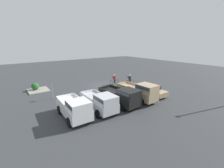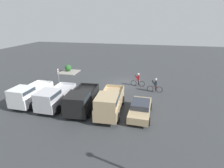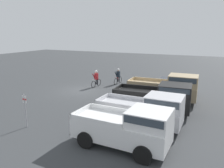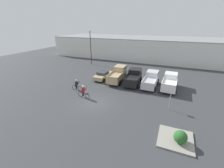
{
  "view_description": "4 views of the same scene",
  "coord_description": "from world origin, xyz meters",
  "px_view_note": "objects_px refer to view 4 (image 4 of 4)",
  "views": [
    {
      "loc": [
        13.3,
        20.92,
        7.12
      ],
      "look_at": [
        0.86,
        3.82,
        1.2
      ],
      "focal_mm": 24.0,
      "sensor_mm": 36.0,
      "label": 1
    },
    {
      "loc": [
        -3.22,
        22.46,
        8.3
      ],
      "look_at": [
        0.86,
        3.82,
        1.2
      ],
      "focal_mm": 28.0,
      "sensor_mm": 36.0,
      "label": 2
    },
    {
      "loc": [
        17.8,
        11.79,
        5.64
      ],
      "look_at": [
        0.86,
        3.82,
        1.2
      ],
      "focal_mm": 35.0,
      "sensor_mm": 36.0,
      "label": 3
    },
    {
      "loc": [
        8.52,
        -14.51,
        9.28
      ],
      "look_at": [
        0.86,
        3.82,
        1.2
      ],
      "focal_mm": 24.0,
      "sensor_mm": 36.0,
      "label": 4
    }
  ],
  "objects_px": {
    "cyclist_0": "(83,91)",
    "cyclist_1": "(77,85)",
    "pickup_truck_1": "(134,77)",
    "shrub": "(180,137)",
    "pickup_truck_2": "(151,79)",
    "pickup_truck_0": "(118,74)",
    "pickup_truck_3": "(170,82)",
    "fire_lane_sign": "(170,100)",
    "sedan_0": "(103,75)",
    "lamppost": "(91,45)"
  },
  "relations": [
    {
      "from": "cyclist_0",
      "to": "cyclist_1",
      "type": "height_order",
      "value": "cyclist_0"
    },
    {
      "from": "pickup_truck_1",
      "to": "cyclist_0",
      "type": "relative_size",
      "value": 2.99
    },
    {
      "from": "pickup_truck_1",
      "to": "shrub",
      "type": "height_order",
      "value": "pickup_truck_1"
    },
    {
      "from": "pickup_truck_1",
      "to": "pickup_truck_2",
      "type": "distance_m",
      "value": 2.83
    },
    {
      "from": "cyclist_0",
      "to": "pickup_truck_2",
      "type": "bearing_deg",
      "value": 45.26
    },
    {
      "from": "pickup_truck_0",
      "to": "pickup_truck_3",
      "type": "height_order",
      "value": "pickup_truck_0"
    },
    {
      "from": "cyclist_0",
      "to": "fire_lane_sign",
      "type": "height_order",
      "value": "fire_lane_sign"
    },
    {
      "from": "sedan_0",
      "to": "pickup_truck_1",
      "type": "bearing_deg",
      "value": 1.41
    },
    {
      "from": "pickup_truck_3",
      "to": "cyclist_1",
      "type": "xyz_separation_m",
      "value": [
        -12.59,
        -6.04,
        -0.23
      ]
    },
    {
      "from": "cyclist_0",
      "to": "shrub",
      "type": "distance_m",
      "value": 12.57
    },
    {
      "from": "cyclist_1",
      "to": "shrub",
      "type": "relative_size",
      "value": 1.7
    },
    {
      "from": "pickup_truck_0",
      "to": "lamppost",
      "type": "xyz_separation_m",
      "value": [
        -9.96,
        8.08,
        3.33
      ]
    },
    {
      "from": "pickup_truck_1",
      "to": "pickup_truck_2",
      "type": "xyz_separation_m",
      "value": [
        2.83,
        -0.01,
        -0.01
      ]
    },
    {
      "from": "shrub",
      "to": "pickup_truck_1",
      "type": "bearing_deg",
      "value": 121.04
    },
    {
      "from": "pickup_truck_0",
      "to": "shrub",
      "type": "bearing_deg",
      "value": -50.42
    },
    {
      "from": "cyclist_0",
      "to": "pickup_truck_0",
      "type": "bearing_deg",
      "value": 75.8
    },
    {
      "from": "sedan_0",
      "to": "lamppost",
      "type": "distance_m",
      "value": 11.68
    },
    {
      "from": "pickup_truck_1",
      "to": "pickup_truck_2",
      "type": "relative_size",
      "value": 1.06
    },
    {
      "from": "pickup_truck_0",
      "to": "shrub",
      "type": "distance_m",
      "value": 15.54
    },
    {
      "from": "pickup_truck_0",
      "to": "cyclist_0",
      "type": "relative_size",
      "value": 3.07
    },
    {
      "from": "pickup_truck_1",
      "to": "pickup_truck_2",
      "type": "height_order",
      "value": "pickup_truck_1"
    },
    {
      "from": "sedan_0",
      "to": "pickup_truck_0",
      "type": "height_order",
      "value": "pickup_truck_0"
    },
    {
      "from": "sedan_0",
      "to": "pickup_truck_2",
      "type": "bearing_deg",
      "value": 0.85
    },
    {
      "from": "pickup_truck_0",
      "to": "lamppost",
      "type": "height_order",
      "value": "lamppost"
    },
    {
      "from": "pickup_truck_2",
      "to": "pickup_truck_3",
      "type": "height_order",
      "value": "pickup_truck_3"
    },
    {
      "from": "sedan_0",
      "to": "cyclist_0",
      "type": "relative_size",
      "value": 2.4
    },
    {
      "from": "pickup_truck_0",
      "to": "cyclist_1",
      "type": "height_order",
      "value": "pickup_truck_0"
    },
    {
      "from": "pickup_truck_1",
      "to": "fire_lane_sign",
      "type": "height_order",
      "value": "pickup_truck_1"
    },
    {
      "from": "pickup_truck_2",
      "to": "cyclist_0",
      "type": "bearing_deg",
      "value": -134.74
    },
    {
      "from": "cyclist_1",
      "to": "fire_lane_sign",
      "type": "bearing_deg",
      "value": -1.88
    },
    {
      "from": "sedan_0",
      "to": "fire_lane_sign",
      "type": "bearing_deg",
      "value": -29.03
    },
    {
      "from": "pickup_truck_0",
      "to": "cyclist_0",
      "type": "xyz_separation_m",
      "value": [
        -1.99,
        -7.86,
        -0.29
      ]
    },
    {
      "from": "fire_lane_sign",
      "to": "lamppost",
      "type": "distance_m",
      "value": 24.07
    },
    {
      "from": "pickup_truck_0",
      "to": "fire_lane_sign",
      "type": "bearing_deg",
      "value": -37.45
    },
    {
      "from": "pickup_truck_0",
      "to": "sedan_0",
      "type": "bearing_deg",
      "value": -173.8
    },
    {
      "from": "sedan_0",
      "to": "cyclist_1",
      "type": "bearing_deg",
      "value": -103.02
    },
    {
      "from": "pickup_truck_1",
      "to": "pickup_truck_3",
      "type": "xyz_separation_m",
      "value": [
        5.64,
        -0.08,
        0.01
      ]
    },
    {
      "from": "cyclist_0",
      "to": "fire_lane_sign",
      "type": "relative_size",
      "value": 0.88
    },
    {
      "from": "cyclist_1",
      "to": "pickup_truck_3",
      "type": "bearing_deg",
      "value": 25.62
    },
    {
      "from": "pickup_truck_3",
      "to": "lamppost",
      "type": "bearing_deg",
      "value": 155.65
    },
    {
      "from": "pickup_truck_3",
      "to": "cyclist_0",
      "type": "bearing_deg",
      "value": -143.84
    },
    {
      "from": "lamppost",
      "to": "shrub",
      "type": "relative_size",
      "value": 7.25
    },
    {
      "from": "cyclist_0",
      "to": "sedan_0",
      "type": "bearing_deg",
      "value": 95.99
    },
    {
      "from": "lamppost",
      "to": "shrub",
      "type": "xyz_separation_m",
      "value": [
        19.85,
        -20.05,
        -3.84
      ]
    },
    {
      "from": "pickup_truck_0",
      "to": "pickup_truck_3",
      "type": "bearing_deg",
      "value": -1.66
    },
    {
      "from": "pickup_truck_3",
      "to": "cyclist_1",
      "type": "relative_size",
      "value": 2.65
    },
    {
      "from": "lamppost",
      "to": "sedan_0",
      "type": "bearing_deg",
      "value": -49.42
    },
    {
      "from": "cyclist_1",
      "to": "lamppost",
      "type": "height_order",
      "value": "lamppost"
    },
    {
      "from": "cyclist_0",
      "to": "shrub",
      "type": "xyz_separation_m",
      "value": [
        11.88,
        -4.11,
        -0.22
      ]
    },
    {
      "from": "pickup_truck_1",
      "to": "cyclist_1",
      "type": "distance_m",
      "value": 9.27
    }
  ]
}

